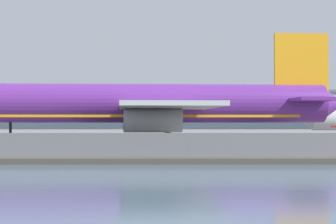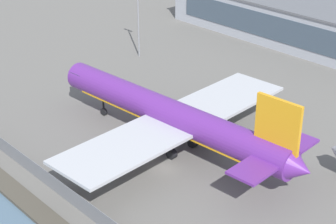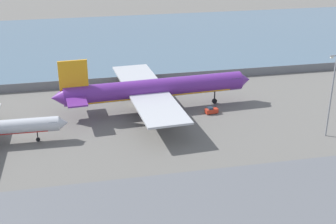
# 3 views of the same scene
# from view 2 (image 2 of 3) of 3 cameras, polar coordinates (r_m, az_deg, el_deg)

# --- Properties ---
(ground_plane) EXTENTS (500.00, 500.00, 0.00)m
(ground_plane) POSITION_cam_2_polar(r_m,az_deg,el_deg) (87.10, -0.24, -5.74)
(ground_plane) COLOR #66635E
(shoreline_seawall) EXTENTS (320.00, 3.00, 0.50)m
(shoreline_seawall) POSITION_cam_2_polar(r_m,az_deg,el_deg) (77.07, -11.75, -10.96)
(shoreline_seawall) COLOR #474238
(shoreline_seawall) RESTS_ON ground
(perimeter_fence) EXTENTS (280.00, 0.10, 2.57)m
(perimeter_fence) POSITION_cam_2_polar(r_m,az_deg,el_deg) (78.30, -9.01, -9.10)
(perimeter_fence) COLOR slate
(perimeter_fence) RESTS_ON ground
(cargo_jet_purple) EXTENTS (52.47, 45.16, 15.06)m
(cargo_jet_purple) POSITION_cam_2_polar(r_m,az_deg,el_deg) (90.12, 0.36, -0.38)
(cargo_jet_purple) COLOR #602889
(cargo_jet_purple) RESTS_ON ground
(baggage_tug) EXTENTS (3.37, 1.98, 1.80)m
(baggage_tug) POSITION_cam_2_polar(r_m,az_deg,el_deg) (105.04, -2.77, 0.65)
(baggage_tug) COLOR red
(baggage_tug) RESTS_ON ground
(apron_light_mast_apron_west) EXTENTS (3.20, 0.40, 19.30)m
(apron_light_mast_apron_west) POSITION_cam_2_polar(r_m,az_deg,el_deg) (128.03, -3.06, 10.25)
(apron_light_mast_apron_west) COLOR gray
(apron_light_mast_apron_west) RESTS_ON ground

